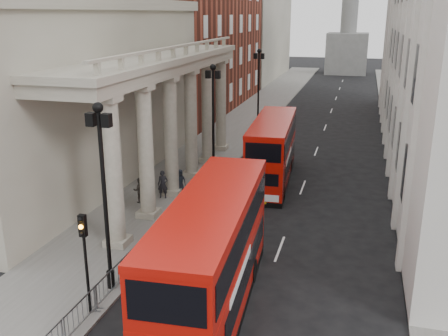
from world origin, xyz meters
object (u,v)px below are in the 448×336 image
at_px(lamp_post_south, 104,186).
at_px(pedestrian_a, 163,185).
at_px(traffic_light, 84,246).
at_px(lamp_post_mid, 213,114).
at_px(lamp_post_north, 259,84).
at_px(pedestrian_c, 180,181).
at_px(pedestrian_b, 140,190).
at_px(bus_near, 212,254).
at_px(bus_far, 272,150).

xyz_separation_m(lamp_post_south, pedestrian_a, (-2.02, 11.11, -3.86)).
distance_m(lamp_post_south, traffic_light, 2.71).
relative_size(lamp_post_mid, traffic_light, 1.93).
height_order(lamp_post_north, pedestrian_c, lamp_post_north).
bearing_deg(pedestrian_b, pedestrian_c, -156.38).
bearing_deg(pedestrian_a, pedestrian_b, -146.36).
xyz_separation_m(lamp_post_south, traffic_light, (0.10, -2.02, -1.80)).
distance_m(lamp_post_north, traffic_light, 34.07).
height_order(traffic_light, pedestrian_a, traffic_light).
height_order(bus_near, pedestrian_a, bus_near).
xyz_separation_m(lamp_post_mid, pedestrian_c, (-1.27, -3.69, -3.96)).
relative_size(lamp_post_north, pedestrian_a, 4.48).
bearing_deg(pedestrian_a, lamp_post_mid, 55.40).
bearing_deg(bus_far, traffic_light, -106.09).
height_order(lamp_post_mid, pedestrian_c, lamp_post_mid).
relative_size(pedestrian_b, pedestrian_c, 1.00).
bearing_deg(traffic_light, bus_near, 18.94).
distance_m(lamp_post_north, pedestrian_c, 20.12).
height_order(lamp_post_south, pedestrian_b, lamp_post_south).
distance_m(lamp_post_south, pedestrian_c, 12.99).
distance_m(traffic_light, pedestrian_c, 14.56).
bearing_deg(lamp_post_south, lamp_post_north, 90.00).
bearing_deg(lamp_post_mid, lamp_post_south, -90.00).
xyz_separation_m(lamp_post_mid, pedestrian_a, (-2.02, -4.89, -3.86)).
bearing_deg(lamp_post_north, lamp_post_mid, -90.00).
relative_size(lamp_post_mid, pedestrian_c, 5.00).
xyz_separation_m(lamp_post_north, bus_far, (4.21, -15.26, -2.51)).
bearing_deg(traffic_light, pedestrian_b, 105.20).
relative_size(bus_near, bus_far, 1.08).
bearing_deg(pedestrian_a, pedestrian_c, 45.88).
relative_size(bus_far, pedestrian_b, 6.51).
height_order(traffic_light, pedestrian_c, traffic_light).
relative_size(pedestrian_a, pedestrian_b, 1.12).
distance_m(pedestrian_b, pedestrian_c, 3.02).
bearing_deg(lamp_post_north, bus_far, -74.58).
bearing_deg(lamp_post_mid, bus_near, -73.58).
distance_m(traffic_light, pedestrian_b, 12.59).
height_order(lamp_post_mid, pedestrian_b, lamp_post_mid).
relative_size(lamp_post_south, bus_far, 0.77).
xyz_separation_m(lamp_post_mid, bus_near, (4.83, -16.40, -2.31)).
xyz_separation_m(traffic_light, pedestrian_c, (-1.37, 14.33, -2.15)).
height_order(bus_near, bus_far, bus_near).
xyz_separation_m(pedestrian_b, pedestrian_c, (1.88, 2.36, 0.00)).
height_order(lamp_post_north, pedestrian_a, lamp_post_north).
bearing_deg(traffic_light, lamp_post_north, 90.17).
relative_size(pedestrian_a, pedestrian_c, 1.12).
bearing_deg(pedestrian_b, bus_near, 99.78).
xyz_separation_m(lamp_post_south, bus_near, (4.83, -0.40, -2.31)).
relative_size(lamp_post_south, bus_near, 0.71).
bearing_deg(pedestrian_b, lamp_post_north, -126.00).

